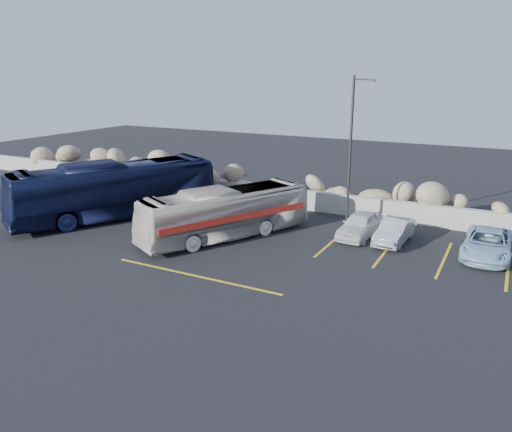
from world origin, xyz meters
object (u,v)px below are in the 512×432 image
at_px(tour_coach, 115,190).
at_px(car_b, 394,231).
at_px(vintage_bus, 226,213).
at_px(car_d, 488,244).
at_px(lamppost, 351,149).
at_px(car_a, 360,225).

xyz_separation_m(tour_coach, car_b, (15.33, 2.99, -1.05)).
xyz_separation_m(vintage_bus, car_d, (12.05, 3.13, -0.67)).
height_order(lamppost, tour_coach, lamppost).
relative_size(car_a, car_d, 0.83).
bearing_deg(tour_coach, car_a, 40.59).
xyz_separation_m(lamppost, car_a, (1.00, -1.12, -3.66)).
height_order(car_a, car_b, car_a).
bearing_deg(lamppost, car_a, -48.23).
distance_m(lamppost, tour_coach, 13.51).
height_order(vintage_bus, car_b, vintage_bus).
height_order(vintage_bus, car_d, vintage_bus).
height_order(tour_coach, car_d, tour_coach).
distance_m(lamppost, car_a, 3.96).
bearing_deg(tour_coach, vintage_bus, 26.66).
relative_size(vintage_bus, car_d, 2.07).
relative_size(vintage_bus, car_b, 2.60).
relative_size(car_a, car_b, 1.05).
height_order(vintage_bus, tour_coach, tour_coach).
xyz_separation_m(vintage_bus, car_b, (7.82, 3.14, -0.70)).
distance_m(vintage_bus, car_b, 8.46).
relative_size(lamppost, car_d, 1.79).
bearing_deg(car_b, vintage_bus, -155.12).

